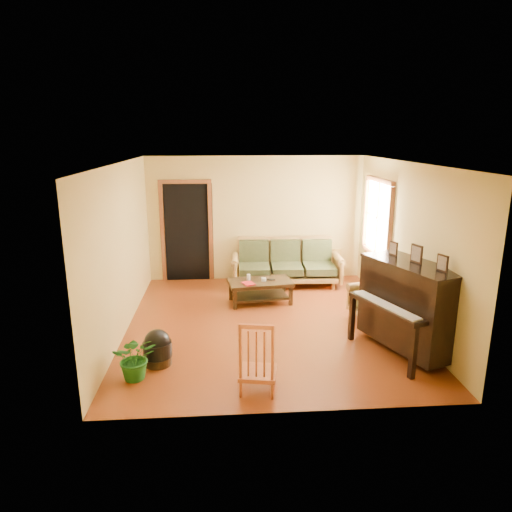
{
  "coord_description": "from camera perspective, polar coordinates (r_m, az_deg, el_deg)",
  "views": [
    {
      "loc": [
        -0.69,
        -6.94,
        3.0
      ],
      "look_at": [
        -0.16,
        0.2,
        1.1
      ],
      "focal_mm": 32.0,
      "sensor_mm": 36.0,
      "label": 1
    }
  ],
  "objects": [
    {
      "name": "potted_plant",
      "position": [
        6.07,
        -14.83,
        -12.14
      ],
      "size": [
        0.6,
        0.54,
        0.59
      ],
      "primitive_type": "imported",
      "rotation": [
        0.0,
        0.0,
        0.16
      ],
      "color": "#18571A",
      "rests_on": "floor"
    },
    {
      "name": "glass_jar",
      "position": [
        8.35,
        0.96,
        -2.94
      ],
      "size": [
        0.1,
        0.1,
        0.06
      ],
      "primitive_type": "cylinder",
      "rotation": [
        0.0,
        0.0,
        -0.18
      ],
      "color": "white",
      "rests_on": "coffee_table"
    },
    {
      "name": "piano",
      "position": [
        6.8,
        18.56,
        -6.16
      ],
      "size": [
        1.34,
        1.69,
        1.31
      ],
      "primitive_type": "cube",
      "rotation": [
        0.0,
        0.0,
        0.36
      ],
      "color": "black",
      "rests_on": "floor"
    },
    {
      "name": "book",
      "position": [
        8.14,
        -1.53,
        -3.56
      ],
      "size": [
        0.26,
        0.3,
        0.02
      ],
      "primitive_type": "imported",
      "rotation": [
        0.0,
        0.0,
        0.35
      ],
      "color": "maroon",
      "rests_on": "coffee_table"
    },
    {
      "name": "leaning_frame",
      "position": [
        10.0,
        9.13,
        -0.84
      ],
      "size": [
        0.5,
        0.22,
        0.66
      ],
      "primitive_type": "cube",
      "rotation": [
        0.0,
        0.0,
        -0.24
      ],
      "color": "gold",
      "rests_on": "floor"
    },
    {
      "name": "footstool",
      "position": [
        6.4,
        -12.2,
        -11.59
      ],
      "size": [
        0.44,
        0.44,
        0.37
      ],
      "primitive_type": "cylinder",
      "rotation": [
        0.0,
        0.0,
        0.14
      ],
      "color": "black",
      "rests_on": "floor"
    },
    {
      "name": "coffee_table",
      "position": [
        8.43,
        0.53,
        -4.47
      ],
      "size": [
        1.22,
        0.77,
        0.42
      ],
      "primitive_type": "cube",
      "rotation": [
        0.0,
        0.0,
        0.13
      ],
      "color": "black",
      "rests_on": "floor"
    },
    {
      "name": "window",
      "position": [
        8.87,
        14.98,
        4.61
      ],
      "size": [
        0.12,
        1.36,
        1.46
      ],
      "primitive_type": "cube",
      "color": "white",
      "rests_on": "right_wall"
    },
    {
      "name": "candle",
      "position": [
        8.39,
        -0.94,
        -2.66
      ],
      "size": [
        0.08,
        0.08,
        0.11
      ],
      "primitive_type": "cylinder",
      "rotation": [
        0.0,
        0.0,
        -0.35
      ],
      "color": "silver",
      "rests_on": "coffee_table"
    },
    {
      "name": "doorway",
      "position": [
        9.66,
        -8.66,
        2.89
      ],
      "size": [
        1.08,
        0.16,
        2.05
      ],
      "primitive_type": "cube",
      "color": "black",
      "rests_on": "floor"
    },
    {
      "name": "armchair",
      "position": [
        7.79,
        15.01,
        -4.96
      ],
      "size": [
        1.05,
        1.07,
        0.85
      ],
      "primitive_type": "cube",
      "rotation": [
        0.0,
        0.0,
        0.33
      ],
      "color": "olive",
      "rests_on": "floor"
    },
    {
      "name": "red_chair",
      "position": [
        5.56,
        0.25,
        -12.25
      ],
      "size": [
        0.51,
        0.55,
        0.93
      ],
      "primitive_type": "cube",
      "rotation": [
        0.0,
        0.0,
        -0.19
      ],
      "color": "#96411B",
      "rests_on": "floor"
    },
    {
      "name": "floor",
      "position": [
        7.6,
        1.35,
        -8.41
      ],
      "size": [
        5.0,
        5.0,
        0.0
      ],
      "primitive_type": "plane",
      "color": "#5D230C",
      "rests_on": "ground"
    },
    {
      "name": "ceramic_crock",
      "position": [
        10.02,
        10.1,
        -2.04
      ],
      "size": [
        0.23,
        0.23,
        0.26
      ],
      "primitive_type": "cylinder",
      "rotation": [
        0.0,
        0.0,
        0.13
      ],
      "color": "#3646A2",
      "rests_on": "floor"
    },
    {
      "name": "sofa",
      "position": [
        9.36,
        3.85,
        -0.84
      ],
      "size": [
        2.24,
        1.0,
        0.95
      ],
      "primitive_type": "cube",
      "rotation": [
        0.0,
        0.0,
        -0.03
      ],
      "color": "olive",
      "rests_on": "floor"
    },
    {
      "name": "remote",
      "position": [
        8.41,
        1.91,
        -2.97
      ],
      "size": [
        0.16,
        0.06,
        0.02
      ],
      "primitive_type": "cube",
      "rotation": [
        0.0,
        0.0,
        -0.13
      ],
      "color": "black",
      "rests_on": "coffee_table"
    }
  ]
}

